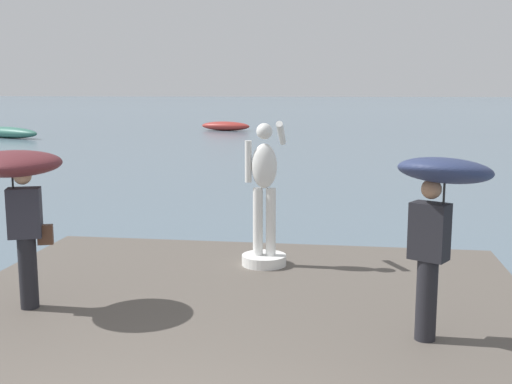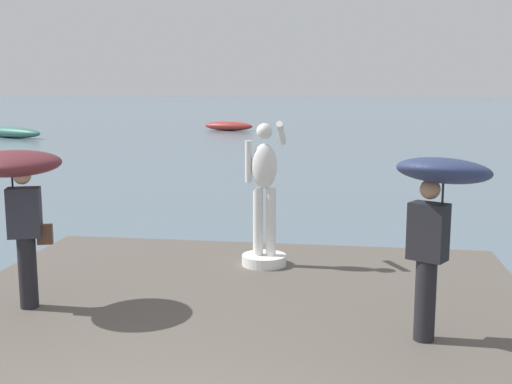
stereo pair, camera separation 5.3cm
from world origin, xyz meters
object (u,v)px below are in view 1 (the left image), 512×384
at_px(statue_white_figure, 264,207).
at_px(onlooker_left, 15,179).
at_px(boat_near, 7,132).
at_px(boat_mid, 226,126).
at_px(onlooker_right, 440,197).

height_order(statue_white_figure, onlooker_left, statue_white_figure).
xyz_separation_m(onlooker_left, boat_near, (-17.19, 30.08, -1.64)).
height_order(statue_white_figure, boat_near, statue_white_figure).
height_order(statue_white_figure, boat_mid, statue_white_figure).
xyz_separation_m(statue_white_figure, boat_near, (-19.87, 27.77, -0.95)).
height_order(onlooker_right, boat_mid, onlooker_right).
height_order(onlooker_right, boat_near, onlooker_right).
bearing_deg(boat_mid, statue_white_figure, -78.13).
xyz_separation_m(onlooker_right, boat_mid, (-9.85, 39.23, -1.61)).
bearing_deg(boat_near, boat_mid, 35.85).
relative_size(onlooker_left, boat_mid, 0.49).
relative_size(boat_near, boat_mid, 1.38).
height_order(onlooker_left, boat_mid, onlooker_left).
height_order(boat_near, boat_mid, boat_near).
bearing_deg(onlooker_left, onlooker_right, -4.10).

